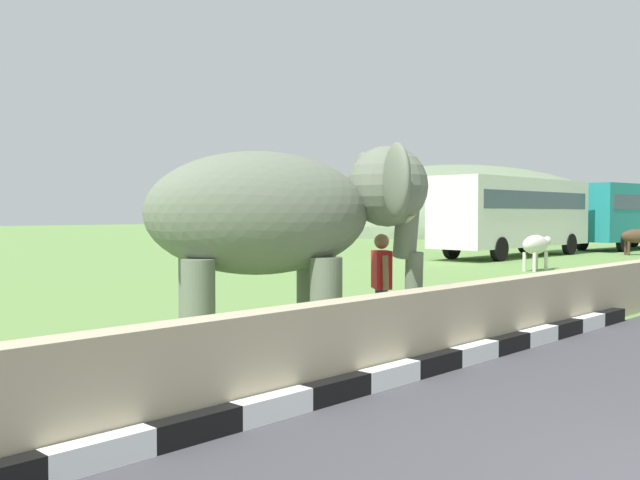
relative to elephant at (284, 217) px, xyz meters
name	(u,v)px	position (x,y,z in m)	size (l,w,h in m)	color
striped_curb	(306,398)	(-1.78, -2.20, -1.80)	(16.20, 0.20, 0.24)	white
barrier_parapet	(420,329)	(0.57, -1.90, -1.42)	(28.00, 0.36, 1.00)	tan
elephant	(284,217)	(0.00, 0.00, 0.00)	(3.95, 3.55, 2.93)	#636D5B
person_handler	(381,282)	(1.67, -0.38, -0.99)	(0.47, 0.58, 1.66)	navy
bus_white	(514,211)	(22.37, 8.65, 0.16)	(10.10, 2.65, 3.50)	silver
bus_teal	(629,211)	(32.79, 7.40, 0.16)	(9.12, 3.46, 3.50)	teal
cow_near	(536,245)	(15.78, 4.22, -1.05)	(1.89, 0.65, 1.23)	beige
cow_far	(638,237)	(27.55, 5.04, -1.05)	(1.59, 1.67, 1.23)	#473323
hill_east	(460,233)	(53.57, 31.47, -1.92)	(38.85, 31.08, 13.40)	slate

